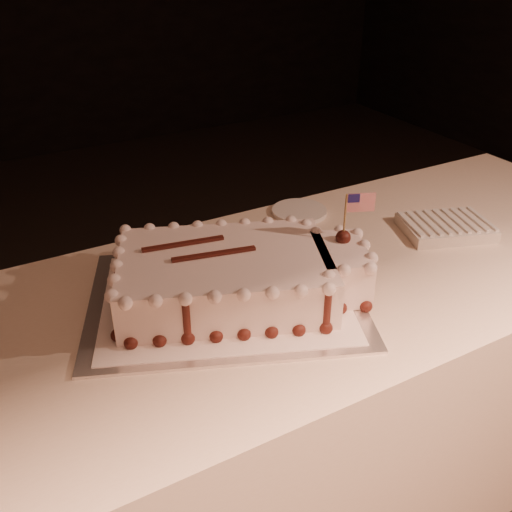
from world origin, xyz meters
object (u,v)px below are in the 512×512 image
napkin_stack (446,227)px  cake_board (226,299)px  sheet_cake (239,275)px  banquet_table (265,405)px  side_plate (299,211)px

napkin_stack → cake_board: bearing=180.0°
sheet_cake → banquet_table: bearing=5.0°
napkin_stack → banquet_table: bearing=-179.5°
banquet_table → cake_board: 0.39m
banquet_table → napkin_stack: (0.58, 0.01, 0.39)m
sheet_cake → napkin_stack: bearing=1.0°
banquet_table → side_plate: size_ratio=14.64×
banquet_table → cake_board: size_ratio=3.89×
cake_board → sheet_cake: size_ratio=1.01×
napkin_stack → side_plate: napkin_stack is taller
banquet_table → cake_board: bearing=176.9°
napkin_stack → side_plate: bearing=133.8°
banquet_table → side_plate: (0.29, 0.31, 0.38)m
cake_board → side_plate: 0.50m
cake_board → side_plate: side_plate is taller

